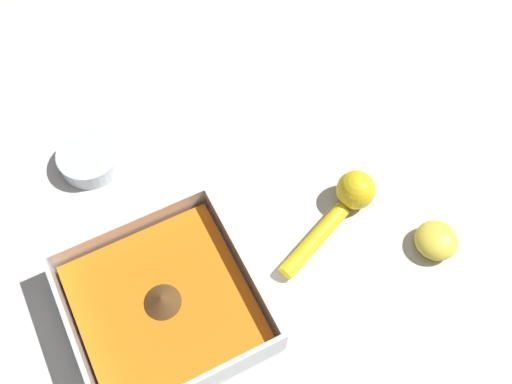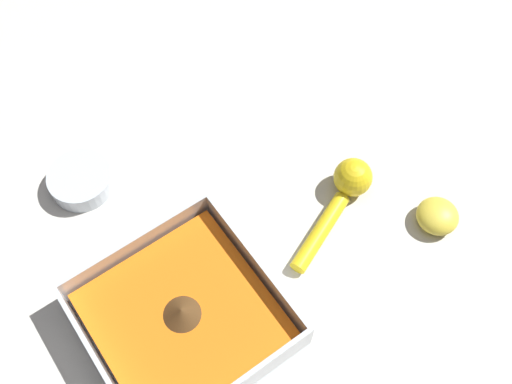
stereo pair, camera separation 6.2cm
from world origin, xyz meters
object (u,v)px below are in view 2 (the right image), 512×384
spice_bowl (81,181)px  lemon_half (437,216)px  lemon_squeezer (344,192)px  square_dish (184,318)px

spice_bowl → lemon_half: 0.51m
spice_bowl → lemon_half: lemon_half is taller
spice_bowl → lemon_squeezer: size_ratio=0.52×
lemon_half → spice_bowl: bearing=47.9°
lemon_squeezer → lemon_half: size_ratio=3.00×
square_dish → lemon_half: bearing=-102.2°
spice_bowl → lemon_half: size_ratio=1.56×
square_dish → spice_bowl: square_dish is taller
square_dish → spice_bowl: bearing=2.5°
square_dish → lemon_squeezer: bearing=-85.2°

